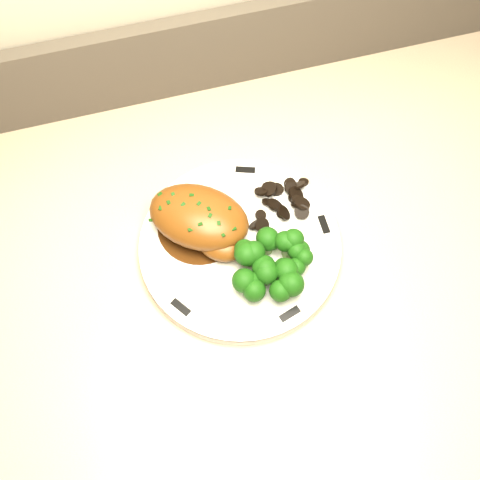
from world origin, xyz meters
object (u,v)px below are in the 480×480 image
object	(u,v)px
plate	(240,247)
broccoli_florets	(275,264)
chicken_breast	(201,220)
counter	(358,351)

from	to	relation	value
plate	broccoli_florets	bearing A→B (deg)	-57.33
chicken_breast	broccoli_florets	distance (m)	0.10
plate	chicken_breast	size ratio (longest dim) A/B	1.64
plate	counter	bearing A→B (deg)	-15.05
chicken_breast	broccoli_florets	bearing A→B (deg)	-12.32
chicken_breast	plate	bearing A→B (deg)	-2.60
counter	plate	size ratio (longest dim) A/B	8.41
chicken_breast	broccoli_florets	xyz separation A→B (m)	(0.07, -0.07, -0.00)
counter	chicken_breast	world-z (taller)	counter
counter	chicken_breast	xyz separation A→B (m)	(-0.25, 0.09, 0.47)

